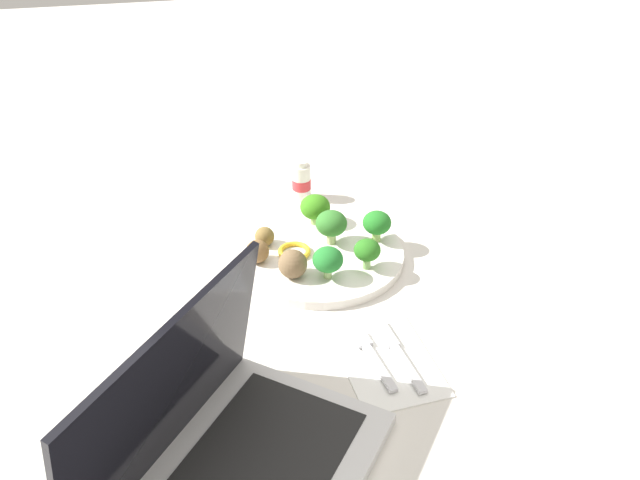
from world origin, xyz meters
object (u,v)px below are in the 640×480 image
at_px(broccoli_floret_front_right, 328,260).
at_px(yogurt_bottle, 301,181).
at_px(broccoli_floret_back_left, 331,224).
at_px(broccoli_floret_mid_left, 377,223).
at_px(napkin, 387,360).
at_px(meatball_back_left, 257,251).
at_px(laptop, 225,458).
at_px(meatball_front_left, 265,236).
at_px(knife, 397,351).
at_px(meatball_mid_right, 293,264).
at_px(broccoli_floret_mid_right, 367,251).
at_px(pepper_ring_near_rim, 294,251).
at_px(plate, 320,254).
at_px(broccoli_floret_front_left, 315,207).
at_px(fork, 372,356).

relative_size(broccoli_floret_front_right, yogurt_bottle, 0.67).
xyz_separation_m(broccoli_floret_back_left, yogurt_bottle, (0.19, 0.01, -0.02)).
xyz_separation_m(broccoli_floret_mid_left, napkin, (-0.27, 0.07, -0.05)).
distance_m(broccoli_floret_front_right, napkin, 0.19).
bearing_deg(napkin, meatball_back_left, 28.26).
relative_size(broccoli_floret_mid_left, laptop, 0.14).
relative_size(broccoli_floret_mid_left, broccoli_floret_front_right, 1.03).
xyz_separation_m(broccoli_floret_mid_left, meatball_back_left, (-0.01, 0.21, -0.02)).
xyz_separation_m(broccoli_floret_back_left, meatball_front_left, (0.02, 0.11, -0.02)).
bearing_deg(knife, broccoli_floret_front_right, 17.00).
bearing_deg(meatball_mid_right, meatball_front_left, 16.08).
bearing_deg(knife, broccoli_floret_mid_right, -3.87).
distance_m(pepper_ring_near_rim, laptop, 0.43).
bearing_deg(plate, pepper_ring_near_rim, 89.25).
bearing_deg(meatball_front_left, broccoli_floret_front_left, -63.51).
bearing_deg(yogurt_bottle, fork, 179.78).
bearing_deg(broccoli_floret_front_left, meatball_front_left, 116.49).
relative_size(broccoli_floret_front_left, laptop, 0.14).
bearing_deg(meatball_mid_right, broccoli_floret_mid_right, -92.79).
xyz_separation_m(broccoli_floret_front_left, meatball_mid_right, (-0.15, 0.07, -0.01)).
xyz_separation_m(meatball_mid_right, knife, (-0.19, -0.11, -0.03)).
bearing_deg(laptop, broccoli_floret_mid_right, -38.01).
distance_m(broccoli_floret_mid_right, broccoli_floret_front_right, 0.07).
bearing_deg(broccoli_floret_mid_left, broccoli_floret_mid_right, 151.72).
xyz_separation_m(meatball_front_left, meatball_mid_right, (-0.10, -0.03, 0.01)).
height_order(broccoli_floret_back_left, broccoli_floret_front_left, broccoli_floret_back_left).
relative_size(broccoli_floret_mid_right, broccoli_floret_front_right, 0.97).
distance_m(fork, laptop, 0.26).
distance_m(meatball_back_left, napkin, 0.29).
bearing_deg(broccoli_floret_back_left, meatball_mid_right, 133.76).
relative_size(broccoli_floret_mid_left, broccoli_floret_mid_right, 1.07).
bearing_deg(plate, broccoli_floret_mid_right, -137.80).
relative_size(broccoli_floret_front_left, fork, 0.45).
xyz_separation_m(meatball_back_left, fork, (-0.25, -0.12, -0.03)).
xyz_separation_m(meatball_back_left, yogurt_bottle, (0.22, -0.12, 0.00)).
height_order(broccoli_floret_back_left, knife, broccoli_floret_back_left).
bearing_deg(napkin, yogurt_bottle, 2.08).
xyz_separation_m(meatball_front_left, napkin, (-0.30, -0.12, -0.03)).
xyz_separation_m(plate, broccoli_floret_back_left, (0.02, -0.02, 0.05)).
xyz_separation_m(broccoli_floret_front_right, napkin, (-0.18, -0.04, -0.05)).
bearing_deg(meatball_front_left, broccoli_floret_mid_right, -125.37).
distance_m(plate, fork, 0.26).
xyz_separation_m(meatball_back_left, napkin, (-0.25, -0.14, -0.03)).
bearing_deg(broccoli_floret_front_left, napkin, -176.97).
xyz_separation_m(broccoli_floret_back_left, fork, (-0.27, 0.01, -0.05)).
bearing_deg(fork, napkin, -109.75).
height_order(meatball_mid_right, laptop, laptop).
height_order(broccoli_floret_front_right, laptop, laptop).
bearing_deg(fork, yogurt_bottle, -0.22).
bearing_deg(knife, pepper_ring_near_rim, 19.82).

